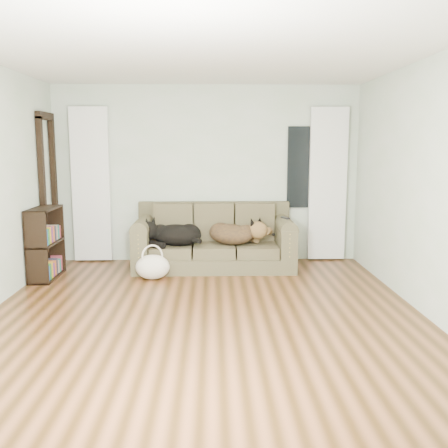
{
  "coord_description": "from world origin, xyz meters",
  "views": [
    {
      "loc": [
        0.08,
        -4.95,
        1.72
      ],
      "look_at": [
        0.24,
        1.6,
        0.69
      ],
      "focal_mm": 40.0,
      "sensor_mm": 36.0,
      "label": 1
    }
  ],
  "objects_px": {
    "sofa": "(214,237)",
    "bookshelf": "(45,240)",
    "dog_black_lab": "(173,236)",
    "tote_bag": "(153,267)",
    "dog_shepherd": "(234,234)"
  },
  "relations": [
    {
      "from": "sofa",
      "to": "dog_shepherd",
      "type": "height_order",
      "value": "sofa"
    },
    {
      "from": "tote_bag",
      "to": "bookshelf",
      "type": "distance_m",
      "value": 1.44
    },
    {
      "from": "sofa",
      "to": "dog_shepherd",
      "type": "distance_m",
      "value": 0.29
    },
    {
      "from": "dog_shepherd",
      "to": "tote_bag",
      "type": "bearing_deg",
      "value": 63.78
    },
    {
      "from": "sofa",
      "to": "dog_black_lab",
      "type": "distance_m",
      "value": 0.58
    },
    {
      "from": "dog_shepherd",
      "to": "bookshelf",
      "type": "bearing_deg",
      "value": 46.65
    },
    {
      "from": "dog_shepherd",
      "to": "sofa",
      "type": "bearing_deg",
      "value": 29.81
    },
    {
      "from": "dog_shepherd",
      "to": "tote_bag",
      "type": "height_order",
      "value": "dog_shepherd"
    },
    {
      "from": "tote_bag",
      "to": "bookshelf",
      "type": "xyz_separation_m",
      "value": [
        -1.4,
        0.1,
        0.34
      ]
    },
    {
      "from": "sofa",
      "to": "dog_shepherd",
      "type": "relative_size",
      "value": 3.16
    },
    {
      "from": "sofa",
      "to": "bookshelf",
      "type": "height_order",
      "value": "bookshelf"
    },
    {
      "from": "dog_black_lab",
      "to": "tote_bag",
      "type": "distance_m",
      "value": 0.64
    },
    {
      "from": "dog_shepherd",
      "to": "bookshelf",
      "type": "distance_m",
      "value": 2.52
    },
    {
      "from": "dog_shepherd",
      "to": "bookshelf",
      "type": "xyz_separation_m",
      "value": [
        -2.48,
        -0.47,
        0.01
      ]
    },
    {
      "from": "sofa",
      "to": "dog_black_lab",
      "type": "xyz_separation_m",
      "value": [
        -0.57,
        -0.1,
        0.03
      ]
    }
  ]
}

